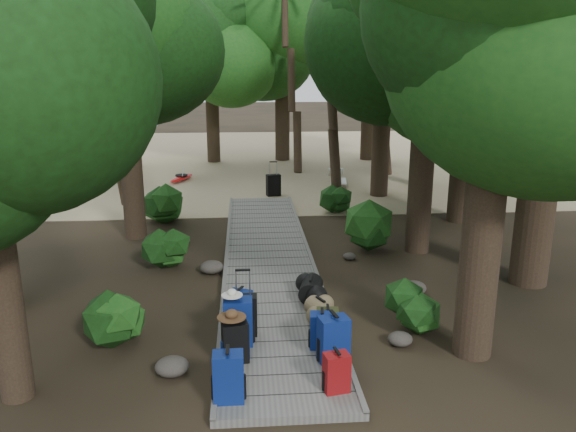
{
  "coord_description": "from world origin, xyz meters",
  "views": [
    {
      "loc": [
        -0.51,
        -11.07,
        4.35
      ],
      "look_at": [
        0.47,
        1.38,
        1.0
      ],
      "focal_mm": 35.0,
      "sensor_mm": 36.0,
      "label": 1
    }
  ],
  "objects_px": {
    "suitcase_on_boardwalk": "(244,315)",
    "lone_suitcase_on_sand": "(273,185)",
    "backpack_left_c": "(238,319)",
    "duffel_right_khaki": "(320,310)",
    "backpack_left_d": "(240,304)",
    "backpack_left_b": "(235,340)",
    "backpack_left_a": "(228,374)",
    "kayak": "(182,177)",
    "backpack_right_d": "(328,322)",
    "backpack_right_c": "(322,329)",
    "backpack_right_a": "(336,370)",
    "sun_lounger": "(339,178)",
    "duffel_right_black": "(311,289)",
    "backpack_right_b": "(334,337)"
  },
  "relations": [
    {
      "from": "suitcase_on_boardwalk",
      "to": "lone_suitcase_on_sand",
      "type": "xyz_separation_m",
      "value": [
        1.04,
        10.5,
        -0.07
      ]
    },
    {
      "from": "backpack_right_c",
      "to": "backpack_right_d",
      "type": "relative_size",
      "value": 1.16
    },
    {
      "from": "backpack_left_b",
      "to": "backpack_left_d",
      "type": "distance_m",
      "value": 1.42
    },
    {
      "from": "backpack_left_b",
      "to": "backpack_right_d",
      "type": "relative_size",
      "value": 1.29
    },
    {
      "from": "backpack_left_b",
      "to": "kayak",
      "type": "distance_m",
      "value": 14.29
    },
    {
      "from": "backpack_left_c",
      "to": "backpack_right_c",
      "type": "distance_m",
      "value": 1.31
    },
    {
      "from": "backpack_right_a",
      "to": "lone_suitcase_on_sand",
      "type": "xyz_separation_m",
      "value": [
        -0.19,
        12.24,
        -0.03
      ]
    },
    {
      "from": "backpack_left_c",
      "to": "sun_lounger",
      "type": "distance_m",
      "value": 12.81
    },
    {
      "from": "backpack_left_b",
      "to": "lone_suitcase_on_sand",
      "type": "distance_m",
      "value": 11.4
    },
    {
      "from": "backpack_left_b",
      "to": "backpack_left_d",
      "type": "height_order",
      "value": "backpack_left_b"
    },
    {
      "from": "backpack_left_c",
      "to": "backpack_right_a",
      "type": "xyz_separation_m",
      "value": [
        1.32,
        -1.43,
        -0.12
      ]
    },
    {
      "from": "backpack_right_b",
      "to": "backpack_right_d",
      "type": "distance_m",
      "value": 0.76
    },
    {
      "from": "backpack_left_b",
      "to": "backpack_right_c",
      "type": "xyz_separation_m",
      "value": [
        1.33,
        0.32,
        -0.03
      ]
    },
    {
      "from": "backpack_right_a",
      "to": "kayak",
      "type": "distance_m",
      "value": 15.44
    },
    {
      "from": "backpack_left_b",
      "to": "backpack_right_b",
      "type": "bearing_deg",
      "value": -15.58
    },
    {
      "from": "backpack_left_b",
      "to": "backpack_right_b",
      "type": "height_order",
      "value": "backpack_right_b"
    },
    {
      "from": "backpack_right_c",
      "to": "backpack_left_b",
      "type": "bearing_deg",
      "value": -160.02
    },
    {
      "from": "backpack_right_a",
      "to": "duffel_right_khaki",
      "type": "height_order",
      "value": "backpack_right_a"
    },
    {
      "from": "backpack_right_a",
      "to": "lone_suitcase_on_sand",
      "type": "bearing_deg",
      "value": 79.97
    },
    {
      "from": "backpack_left_b",
      "to": "kayak",
      "type": "relative_size",
      "value": 0.2
    },
    {
      "from": "backpack_right_c",
      "to": "duffel_right_black",
      "type": "bearing_deg",
      "value": 94.76
    },
    {
      "from": "backpack_right_c",
      "to": "kayak",
      "type": "relative_size",
      "value": 0.18
    },
    {
      "from": "backpack_left_c",
      "to": "duffel_right_khaki",
      "type": "xyz_separation_m",
      "value": [
        1.4,
        0.77,
        -0.24
      ]
    },
    {
      "from": "backpack_left_a",
      "to": "backpack_right_d",
      "type": "relative_size",
      "value": 1.39
    },
    {
      "from": "backpack_left_d",
      "to": "duffel_right_black",
      "type": "xyz_separation_m",
      "value": [
        1.32,
        0.76,
        -0.08
      ]
    },
    {
      "from": "backpack_left_c",
      "to": "backpack_left_d",
      "type": "xyz_separation_m",
      "value": [
        0.02,
        0.88,
        -0.13
      ]
    },
    {
      "from": "lone_suitcase_on_sand",
      "to": "backpack_right_a",
      "type": "bearing_deg",
      "value": -103.32
    },
    {
      "from": "backpack_left_c",
      "to": "backpack_left_d",
      "type": "height_order",
      "value": "backpack_left_c"
    },
    {
      "from": "backpack_left_b",
      "to": "kayak",
      "type": "bearing_deg",
      "value": 88.1
    },
    {
      "from": "backpack_right_a",
      "to": "lone_suitcase_on_sand",
      "type": "relative_size",
      "value": 0.81
    },
    {
      "from": "backpack_right_a",
      "to": "suitcase_on_boardwalk",
      "type": "bearing_deg",
      "value": 114.36
    },
    {
      "from": "backpack_right_c",
      "to": "sun_lounger",
      "type": "bearing_deg",
      "value": 85.75
    },
    {
      "from": "suitcase_on_boardwalk",
      "to": "backpack_right_d",
      "type": "bearing_deg",
      "value": -6.96
    },
    {
      "from": "duffel_right_black",
      "to": "backpack_left_c",
      "type": "bearing_deg",
      "value": -116.33
    },
    {
      "from": "backpack_left_a",
      "to": "kayak",
      "type": "distance_m",
      "value": 15.28
    },
    {
      "from": "suitcase_on_boardwalk",
      "to": "duffel_right_black",
      "type": "bearing_deg",
      "value": 48.8
    },
    {
      "from": "backpack_left_d",
      "to": "backpack_left_a",
      "type": "bearing_deg",
      "value": -68.06
    },
    {
      "from": "sun_lounger",
      "to": "lone_suitcase_on_sand",
      "type": "bearing_deg",
      "value": -141.29
    },
    {
      "from": "backpack_left_c",
      "to": "sun_lounger",
      "type": "bearing_deg",
      "value": 74.42
    },
    {
      "from": "backpack_left_c",
      "to": "backpack_right_c",
      "type": "height_order",
      "value": "backpack_left_c"
    },
    {
      "from": "backpack_right_d",
      "to": "lone_suitcase_on_sand",
      "type": "xyz_separation_m",
      "value": [
        -0.29,
        10.71,
        0.0
      ]
    },
    {
      "from": "backpack_left_b",
      "to": "backpack_right_d",
      "type": "xyz_separation_m",
      "value": [
        1.46,
        0.63,
        -0.08
      ]
    },
    {
      "from": "duffel_right_black",
      "to": "suitcase_on_boardwalk",
      "type": "height_order",
      "value": "suitcase_on_boardwalk"
    },
    {
      "from": "backpack_right_d",
      "to": "backpack_left_d",
      "type": "bearing_deg",
      "value": 156.36
    },
    {
      "from": "lone_suitcase_on_sand",
      "to": "backpack_left_b",
      "type": "bearing_deg",
      "value": -110.09
    },
    {
      "from": "duffel_right_khaki",
      "to": "duffel_right_black",
      "type": "xyz_separation_m",
      "value": [
        -0.06,
        0.87,
        0.03
      ]
    },
    {
      "from": "backpack_left_a",
      "to": "duffel_right_khaki",
      "type": "distance_m",
      "value": 2.78
    },
    {
      "from": "backpack_right_d",
      "to": "lone_suitcase_on_sand",
      "type": "bearing_deg",
      "value": 97.29
    },
    {
      "from": "backpack_left_c",
      "to": "backpack_right_c",
      "type": "bearing_deg",
      "value": -8.79
    },
    {
      "from": "duffel_right_black",
      "to": "suitcase_on_boardwalk",
      "type": "relative_size",
      "value": 0.95
    }
  ]
}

